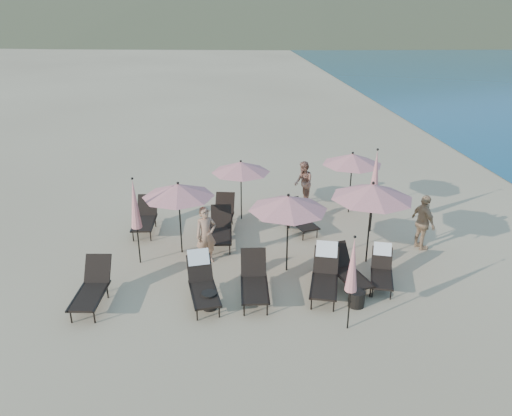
{
  "coord_description": "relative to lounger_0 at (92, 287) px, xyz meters",
  "views": [
    {
      "loc": [
        -2.45,
        -11.04,
        7.11
      ],
      "look_at": [
        -1.25,
        3.5,
        1.1
      ],
      "focal_mm": 35.0,
      "sensor_mm": 36.0,
      "label": 1
    }
  ],
  "objects": [
    {
      "name": "umbrella_open_2",
      "position": [
        7.56,
        1.62,
        1.74
      ],
      "size": [
        2.34,
        2.34,
        2.51
      ],
      "color": "black",
      "rests_on": "ground"
    },
    {
      "name": "ground",
      "position": [
        5.68,
        -0.12,
        -0.48
      ],
      "size": [
        800.0,
        800.0,
        0.0
      ],
      "primitive_type": "plane",
      "color": "#D6BA8C",
      "rests_on": "ground"
    },
    {
      "name": "beachgoer_b",
      "position": [
        6.47,
        6.36,
        0.35
      ],
      "size": [
        0.69,
        0.86,
        1.66
      ],
      "primitive_type": "imported",
      "rotation": [
        0.0,
        0.0,
        -1.49
      ],
      "color": "#9F6852",
      "rests_on": "ground"
    },
    {
      "name": "lounger_4",
      "position": [
        5.98,
        0.11,
        0.06
      ],
      "size": [
        1.1,
        1.93,
        1.14
      ],
      "rotation": [
        0.0,
        0.0,
        -0.26
      ],
      "color": "black",
      "rests_on": "ground"
    },
    {
      "name": "lounger_8",
      "position": [
        3.39,
        4.4,
        -0.01
      ],
      "size": [
        0.95,
        1.85,
        1.01
      ],
      "rotation": [
        0.0,
        0.0,
        -0.16
      ],
      "color": "black",
      "rests_on": "ground"
    },
    {
      "name": "lounger_0",
      "position": [
        0.0,
        0.0,
        0.0
      ],
      "size": [
        0.84,
        1.84,
        1.03
      ],
      "rotation": [
        0.0,
        0.0,
        -0.09
      ],
      "color": "black",
      "rests_on": "ground"
    },
    {
      "name": "lounger_2",
      "position": [
        4.11,
        -0.02,
        0.01
      ],
      "size": [
        0.76,
        1.83,
        1.04
      ],
      "rotation": [
        0.0,
        0.0,
        -0.04
      ],
      "color": "black",
      "rests_on": "ground"
    },
    {
      "name": "umbrella_closed_2",
      "position": [
        0.89,
        2.1,
        1.37
      ],
      "size": [
        0.31,
        0.31,
        2.66
      ],
      "color": "black",
      "rests_on": "ground"
    },
    {
      "name": "lounger_5",
      "position": [
        7.61,
        0.38,
        -0.02
      ],
      "size": [
        0.96,
        1.62,
        0.95
      ],
      "rotation": [
        0.0,
        0.0,
        -0.29
      ],
      "color": "black",
      "rests_on": "ground"
    },
    {
      "name": "umbrella_closed_1",
      "position": [
        8.31,
        3.71,
        1.52
      ],
      "size": [
        0.34,
        0.34,
        2.87
      ],
      "color": "black",
      "rests_on": "ground"
    },
    {
      "name": "umbrella_open_1",
      "position": [
        5.14,
        1.3,
        1.6
      ],
      "size": [
        2.19,
        2.19,
        2.35
      ],
      "color": "black",
      "rests_on": "ground"
    },
    {
      "name": "umbrella_open_4",
      "position": [
        8.0,
        5.38,
        1.54
      ],
      "size": [
        2.13,
        2.13,
        2.29
      ],
      "color": "black",
      "rests_on": "ground"
    },
    {
      "name": "beachgoer_a",
      "position": [
        2.86,
        2.01,
        0.38
      ],
      "size": [
        0.73,
        0.6,
        1.73
      ],
      "primitive_type": "imported",
      "rotation": [
        0.0,
        0.0,
        0.35
      ],
      "color": "#AC7C5D",
      "rests_on": "ground"
    },
    {
      "name": "umbrella_closed_0",
      "position": [
        6.19,
        -1.56,
        1.2
      ],
      "size": [
        0.28,
        0.28,
        2.42
      ],
      "color": "black",
      "rests_on": "ground"
    },
    {
      "name": "lounger_3",
      "position": [
        6.65,
        0.39,
        -0.03
      ],
      "size": [
        1.05,
        1.78,
        0.96
      ],
      "rotation": [
        0.0,
        0.0,
        0.27
      ],
      "color": "black",
      "rests_on": "ground"
    },
    {
      "name": "side_table_0",
      "position": [
        2.94,
        -0.45,
        -0.26
      ],
      "size": [
        0.39,
        0.39,
        0.44
      ],
      "primitive_type": "cylinder",
      "color": "black",
      "rests_on": "ground"
    },
    {
      "name": "lounger_1",
      "position": [
        2.77,
        -0.02,
        0.05
      ],
      "size": [
        0.92,
        1.86,
        1.11
      ],
      "rotation": [
        0.0,
        0.0,
        0.16
      ],
      "color": "black",
      "rests_on": "ground"
    },
    {
      "name": "lounger_9",
      "position": [
        5.94,
        3.98,
        -0.04
      ],
      "size": [
        1.09,
        1.75,
        0.94
      ],
      "rotation": [
        0.0,
        0.0,
        0.31
      ],
      "color": "black",
      "rests_on": "ground"
    },
    {
      "name": "umbrella_open_0",
      "position": [
        2.09,
        2.67,
        1.55
      ],
      "size": [
        2.14,
        2.14,
        2.3
      ],
      "color": "black",
      "rests_on": "ground"
    },
    {
      "name": "lounger_7",
      "position": [
        3.3,
        3.23,
        -0.0
      ],
      "size": [
        0.73,
        1.79,
        1.02
      ],
      "rotation": [
        0.0,
        0.0,
        -0.04
      ],
      "color": "black",
      "rests_on": "ground"
    },
    {
      "name": "umbrella_open_3",
      "position": [
        4.05,
        5.09,
        1.44
      ],
      "size": [
        2.02,
        2.02,
        2.18
      ],
      "color": "black",
      "rests_on": "ground"
    },
    {
      "name": "lounger_6",
      "position": [
        0.79,
        4.39,
        -0.0
      ],
      "size": [
        0.74,
        1.8,
        1.02
      ],
      "rotation": [
        0.0,
        0.0,
        -0.04
      ],
      "color": "black",
      "rests_on": "ground"
    },
    {
      "name": "side_table_1",
      "position": [
        6.64,
        -0.65,
        -0.28
      ],
      "size": [
        0.42,
        0.42,
        0.41
      ],
      "primitive_type": "cylinder",
      "color": "black",
      "rests_on": "ground"
    },
    {
      "name": "beachgoer_c",
      "position": [
        9.49,
        2.33,
        0.4
      ],
      "size": [
        0.67,
        1.11,
        1.77
      ],
      "primitive_type": "imported",
      "rotation": [
        0.0,
        0.0,
        1.82
      ],
      "color": "tan",
      "rests_on": "ground"
    }
  ]
}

